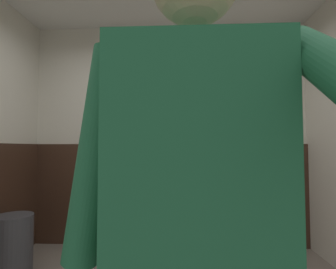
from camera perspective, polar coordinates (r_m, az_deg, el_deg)
name	(u,v)px	position (r m, az deg, el deg)	size (l,w,h in m)	color
wall_back	(168,134)	(3.31, 0.10, 0.14)	(3.95, 0.12, 2.72)	beige
wainscot_band_back	(168,194)	(3.28, 0.04, -12.93)	(3.35, 0.03, 1.23)	#382319
urinal_solo	(197,183)	(3.11, 6.35, -10.44)	(0.40, 0.34, 1.24)	white
person	(196,207)	(0.67, 6.17, -15.41)	(0.64, 0.60, 1.74)	#2D3342
trash_bin	(12,248)	(2.92, -30.80, -20.43)	(0.34, 0.34, 0.58)	#38383D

